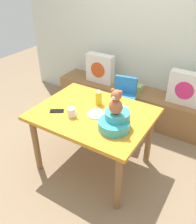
% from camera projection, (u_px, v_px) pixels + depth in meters
% --- Properties ---
extents(ground_plane, '(8.00, 8.00, 0.00)m').
position_uv_depth(ground_plane, '(94.00, 164.00, 2.90)').
color(ground_plane, '#8C7256').
extents(back_wall, '(4.40, 0.10, 2.60)m').
position_uv_depth(back_wall, '(151.00, 28.00, 3.28)').
color(back_wall, silver).
rests_on(back_wall, ground_plane).
extents(window_bench, '(2.60, 0.44, 0.46)m').
position_uv_depth(window_bench, '(137.00, 104.00, 3.66)').
color(window_bench, olive).
rests_on(window_bench, ground_plane).
extents(pillow_floral_left, '(0.44, 0.15, 0.44)m').
position_uv_depth(pillow_floral_left, '(100.00, 69.00, 3.69)').
color(pillow_floral_left, white).
rests_on(pillow_floral_left, window_bench).
extents(pillow_floral_right, '(0.44, 0.15, 0.44)m').
position_uv_depth(pillow_floral_right, '(186.00, 89.00, 3.11)').
color(pillow_floral_right, white).
rests_on(pillow_floral_right, window_bench).
extents(book_stack, '(0.20, 0.14, 0.09)m').
position_uv_depth(book_stack, '(136.00, 87.00, 3.53)').
color(book_stack, '#9CB868').
rests_on(book_stack, window_bench).
extents(dining_table, '(1.21, 0.94, 0.74)m').
position_uv_depth(dining_table, '(93.00, 121.00, 2.56)').
color(dining_table, orange).
rests_on(dining_table, ground_plane).
extents(highchair, '(0.38, 0.50, 0.79)m').
position_uv_depth(highchair, '(123.00, 99.00, 3.20)').
color(highchair, '#2672B2').
rests_on(highchair, ground_plane).
extents(infant_seat_teal, '(0.30, 0.33, 0.16)m').
position_uv_depth(infant_seat_teal, '(115.00, 122.00, 2.23)').
color(infant_seat_teal, teal).
rests_on(infant_seat_teal, dining_table).
extents(teddy_bear, '(0.13, 0.12, 0.25)m').
position_uv_depth(teddy_bear, '(116.00, 103.00, 2.12)').
color(teddy_bear, '#B5633F').
rests_on(teddy_bear, infant_seat_teal).
extents(ketchup_bottle, '(0.07, 0.07, 0.18)m').
position_uv_depth(ketchup_bottle, '(99.00, 97.00, 2.61)').
color(ketchup_bottle, gold).
rests_on(ketchup_bottle, dining_table).
extents(coffee_mug, '(0.12, 0.08, 0.09)m').
position_uv_depth(coffee_mug, '(72.00, 113.00, 2.42)').
color(coffee_mug, silver).
rests_on(coffee_mug, dining_table).
extents(dinner_plate_near, '(0.20, 0.20, 0.01)m').
position_uv_depth(dinner_plate_near, '(119.00, 109.00, 2.55)').
color(dinner_plate_near, white).
rests_on(dinner_plate_near, dining_table).
extents(dinner_plate_far, '(0.20, 0.20, 0.01)m').
position_uv_depth(dinner_plate_far, '(97.00, 114.00, 2.47)').
color(dinner_plate_far, white).
rests_on(dinner_plate_far, dining_table).
extents(cell_phone, '(0.16, 0.14, 0.01)m').
position_uv_depth(cell_phone, '(57.00, 111.00, 2.52)').
color(cell_phone, black).
rests_on(cell_phone, dining_table).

